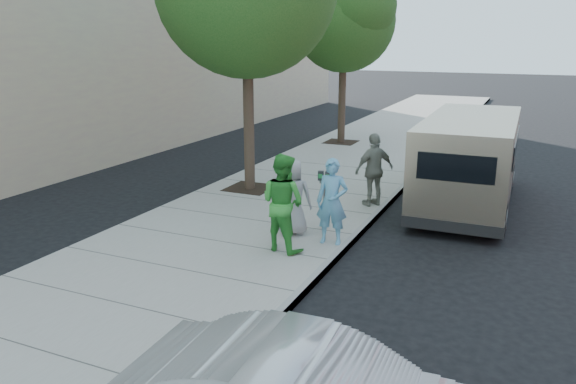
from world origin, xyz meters
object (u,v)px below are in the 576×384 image
at_px(tree_far, 345,16).
at_px(person_striped_polo, 374,170).
at_px(person_officer, 332,202).
at_px(van, 469,159).
at_px(person_gray_shirt, 293,197).
at_px(parking_meter, 324,188).
at_px(person_green_shirt, 283,202).

xyz_separation_m(tree_far, person_striped_polo, (3.45, -7.77, -3.84)).
bearing_deg(person_officer, van, 57.47).
xyz_separation_m(person_gray_shirt, person_striped_polo, (0.96, 2.71, 0.09)).
height_order(parking_meter, van, van).
distance_m(tree_far, person_green_shirt, 12.29).
xyz_separation_m(parking_meter, person_gray_shirt, (-0.50, -0.51, -0.13)).
height_order(tree_far, van, tree_far).
bearing_deg(parking_meter, person_green_shirt, -110.83).
xyz_separation_m(person_officer, person_gray_shirt, (-0.92, 0.18, -0.06)).
relative_size(person_gray_shirt, person_striped_polo, 0.90).
distance_m(van, person_green_shirt, 5.74).
height_order(van, person_gray_shirt, van).
height_order(parking_meter, person_green_shirt, person_green_shirt).
distance_m(person_officer, person_green_shirt, 1.03).
relative_size(van, person_officer, 3.57).
bearing_deg(tree_far, person_officer, -72.23).
bearing_deg(person_green_shirt, person_gray_shirt, -63.91).
bearing_deg(person_gray_shirt, person_striped_polo, -129.71).
height_order(tree_far, person_officer, tree_far).
bearing_deg(person_striped_polo, tree_far, -115.04).
distance_m(van, person_striped_polo, 2.47).
distance_m(parking_meter, person_striped_polo, 2.25).
xyz_separation_m(parking_meter, person_striped_polo, (0.46, 2.20, -0.04)).
bearing_deg(person_gray_shirt, parking_meter, -154.68).
relative_size(van, person_striped_polo, 3.45).
relative_size(van, person_green_shirt, 3.24).
bearing_deg(person_gray_shirt, van, -146.25).
bearing_deg(person_officer, tree_far, 100.98).
xyz_separation_m(person_green_shirt, person_striped_polo, (0.78, 3.61, -0.06)).
xyz_separation_m(tree_far, van, (5.48, -6.37, -3.69)).
distance_m(person_gray_shirt, person_striped_polo, 2.88).
relative_size(person_green_shirt, person_striped_polo, 1.07).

